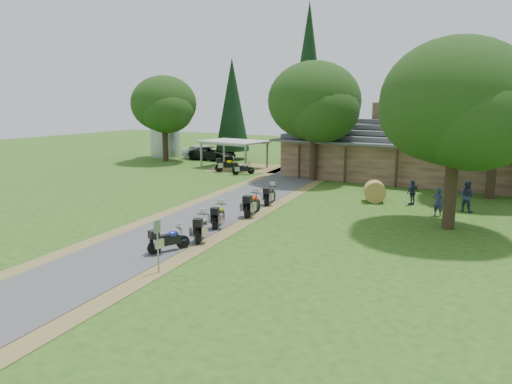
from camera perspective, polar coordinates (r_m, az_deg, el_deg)
The scene contains 25 objects.
ground at distance 24.37m, azimuth -11.16°, elevation -5.21°, with size 120.00×120.00×0.00m, color #294E16.
driveway at distance 27.65m, azimuth -6.41°, elevation -3.16°, with size 46.00×46.00×0.00m, color #434346.
lodge at distance 42.69m, azimuth 17.41°, elevation 4.66°, with size 21.40×9.40×4.90m, color brown, non-canonical shape.
silo at distance 57.57m, azimuth -10.39°, elevation 7.39°, with size 3.36×3.36×6.82m, color gray.
carport at distance 47.77m, azimuth -2.53°, elevation 4.34°, with size 5.95×3.97×2.58m, color silver, non-canonical shape.
car_white_sedan at distance 54.56m, azimuth -6.20°, elevation 4.77°, with size 5.94×2.51×1.98m, color white.
car_dark_suv at distance 53.66m, azimuth -4.98°, elevation 4.79°, with size 5.63×2.40×2.16m, color black.
motorcycle_row_a at distance 22.04m, azimuth -9.95°, elevation -5.25°, with size 1.76×0.58×1.21m, color navy, non-canonical shape.
motorcycle_row_b at distance 23.72m, azimuth -6.28°, elevation -3.82°, with size 1.97×0.64×1.35m, color #9D9FA4, non-canonical shape.
motorcycle_row_c at distance 26.04m, azimuth -4.30°, elevation -2.51°, with size 1.91×0.62×1.31m, color #C8C106, non-canonical shape.
motorcycle_row_d at distance 28.41m, azimuth -0.41°, elevation -1.22°, with size 2.11×0.69×1.44m, color red, non-canonical shape.
motorcycle_row_e at distance 31.47m, azimuth 1.62°, elevation -0.20°, with size 1.87×0.61×1.28m, color black, non-canonical shape.
motorcycle_carport_a at distance 45.29m, azimuth -3.30°, elevation 3.21°, with size 2.00×0.65×1.37m, color #DDCB01, non-canonical shape.
motorcycle_carport_b at distance 43.45m, azimuth -1.47°, elevation 2.79°, with size 1.74×0.57×1.19m, color slate, non-canonical shape.
person_a at distance 29.99m, azimuth 20.14°, elevation -0.78°, with size 0.55×0.39×1.92m, color #2B3150.
person_b at distance 31.67m, azimuth 22.94°, elevation -0.15°, with size 0.62×0.45×2.19m, color #2B3150.
person_c at distance 32.63m, azimuth 17.48°, elevation 0.22°, with size 0.53×0.38×1.86m, color #2B3150.
hay_bale at distance 32.91m, azimuth 13.41°, elevation 0.06°, with size 1.35×1.35×1.24m, color olive.
sign_post at distance 19.40m, azimuth -11.15°, elevation -6.15°, with size 0.38×0.06×2.09m, color gray, non-canonical shape.
oak_lodge_left at distance 40.43m, azimuth 6.65°, elevation 8.57°, with size 7.38×7.38×10.25m, color black, non-canonical shape.
oak_lodge_right at distance 36.11m, azimuth 25.75°, elevation 7.23°, with size 7.23×7.23×10.12m, color black, non-canonical shape.
oak_driveway at distance 26.73m, azimuth 21.82°, elevation 6.90°, with size 7.47×7.47×10.35m, color black, non-canonical shape.
oak_silo at distance 53.14m, azimuth -10.44°, elevation 8.66°, with size 6.77×6.77×9.67m, color black, non-canonical shape.
cedar_near at distance 48.21m, azimuth 5.99°, elevation 11.99°, with size 4.10×4.10×15.41m, color black.
cedar_far at distance 54.23m, azimuth -2.73°, elevation 9.45°, with size 3.66×3.66×10.77m, color black.
Camera 1 is at (15.79, -17.34, 6.62)m, focal length 35.00 mm.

